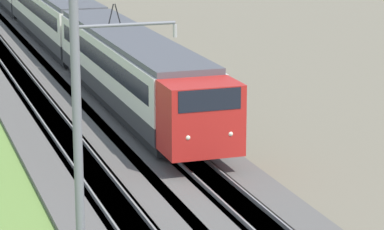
% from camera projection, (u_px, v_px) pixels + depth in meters
% --- Properties ---
extents(ballast_adjacent, '(240.00, 4.40, 0.30)m').
position_uv_depth(ballast_adjacent, '(52.00, 42.00, 63.34)').
color(ballast_adjacent, '#605B56').
rests_on(ballast_adjacent, ground).
extents(track_adjacent, '(240.00, 1.57, 0.45)m').
position_uv_depth(track_adjacent, '(52.00, 42.00, 63.33)').
color(track_adjacent, '#4C4238').
rests_on(track_adjacent, ground).
extents(passenger_train, '(63.51, 2.97, 4.99)m').
position_uv_depth(passenger_train, '(53.00, 12.00, 61.87)').
color(passenger_train, red).
rests_on(passenger_train, ground).
extents(catenary_mast_near, '(0.22, 2.56, 8.33)m').
position_uv_depth(catenary_mast_near, '(81.00, 159.00, 21.39)').
color(catenary_mast_near, slate).
rests_on(catenary_mast_near, ground).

